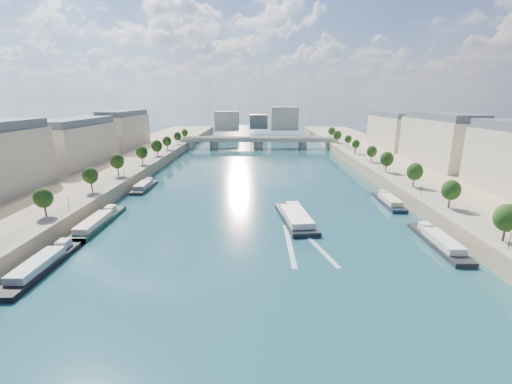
{
  "coord_description": "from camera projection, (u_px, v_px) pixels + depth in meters",
  "views": [
    {
      "loc": [
        0.88,
        -20.66,
        35.44
      ],
      "look_at": [
        -0.24,
        89.56,
        5.0
      ],
      "focal_mm": 24.0,
      "sensor_mm": 36.0,
      "label": 1
    }
  ],
  "objects": [
    {
      "name": "ground",
      "position": [
        257.0,
        198.0,
        125.74
      ],
      "size": [
        700.0,
        700.0,
        0.0
      ],
      "primitive_type": "plane",
      "color": "#0C2F35",
      "rests_on": "ground"
    },
    {
      "name": "quay_left",
      "position": [
        62.0,
        190.0,
        125.78
      ],
      "size": [
        44.0,
        520.0,
        5.0
      ],
      "primitive_type": "cube",
      "color": "#9E8460",
      "rests_on": "ground"
    },
    {
      "name": "quay_right",
      "position": [
        455.0,
        192.0,
        124.37
      ],
      "size": [
        44.0,
        520.0,
        5.0
      ],
      "primitive_type": "cube",
      "color": "#9E8460",
      "rests_on": "ground"
    },
    {
      "name": "pave_left",
      "position": [
        101.0,
        184.0,
        124.96
      ],
      "size": [
        14.0,
        520.0,
        0.1
      ],
      "primitive_type": "cube",
      "color": "gray",
      "rests_on": "quay_left"
    },
    {
      "name": "pave_right",
      "position": [
        414.0,
        185.0,
        123.84
      ],
      "size": [
        14.0,
        520.0,
        0.1
      ],
      "primitive_type": "cube",
      "color": "gray",
      "rests_on": "quay_right"
    },
    {
      "name": "trees_left",
      "position": [
        107.0,
        168.0,
        125.42
      ],
      "size": [
        4.8,
        268.8,
        8.26
      ],
      "color": "#382B1E",
      "rests_on": "ground"
    },
    {
      "name": "trees_right",
      "position": [
        399.0,
        165.0,
        132.05
      ],
      "size": [
        4.8,
        268.8,
        8.26
      ],
      "color": "#382B1E",
      "rests_on": "ground"
    },
    {
      "name": "lamps_left",
      "position": [
        100.0,
        183.0,
        114.55
      ],
      "size": [
        0.36,
        200.36,
        4.28
      ],
      "color": "black",
      "rests_on": "ground"
    },
    {
      "name": "lamps_right",
      "position": [
        397.0,
        174.0,
        127.97
      ],
      "size": [
        0.36,
        200.36,
        4.28
      ],
      "color": "black",
      "rests_on": "ground"
    },
    {
      "name": "buildings_left",
      "position": [
        40.0,
        148.0,
        133.76
      ],
      "size": [
        16.0,
        226.0,
        23.2
      ],
      "color": "#BDB291",
      "rests_on": "ground"
    },
    {
      "name": "buildings_right",
      "position": [
        477.0,
        149.0,
        132.1
      ],
      "size": [
        16.0,
        226.0,
        23.2
      ],
      "color": "#BDB291",
      "rests_on": "ground"
    },
    {
      "name": "skyline",
      "position": [
        262.0,
        120.0,
        333.4
      ],
      "size": [
        79.0,
        42.0,
        22.0
      ],
      "color": "#BDB291",
      "rests_on": "ground"
    },
    {
      "name": "bridge",
      "position": [
        258.0,
        141.0,
        246.98
      ],
      "size": [
        112.0,
        12.0,
        8.15
      ],
      "color": "#C1B79E",
      "rests_on": "ground"
    },
    {
      "name": "tour_barge",
      "position": [
        295.0,
        218.0,
        101.6
      ],
      "size": [
        11.08,
        27.68,
        3.72
      ],
      "rotation": [
        0.0,
        0.0,
        0.13
      ],
      "color": "black",
      "rests_on": "ground"
    },
    {
      "name": "wake",
      "position": [
        302.0,
        244.0,
        85.84
      ],
      "size": [
        10.9,
        26.01,
        0.04
      ],
      "color": "silver",
      "rests_on": "ground"
    },
    {
      "name": "moored_barges_left",
      "position": [
        76.0,
        239.0,
        86.57
      ],
      "size": [
        5.0,
        124.29,
        3.6
      ],
      "color": "maroon",
      "rests_on": "ground"
    },
    {
      "name": "moored_barges_right",
      "position": [
        490.0,
        284.0,
        65.91
      ],
      "size": [
        5.0,
        130.0,
        3.6
      ],
      "color": "black",
      "rests_on": "ground"
    }
  ]
}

